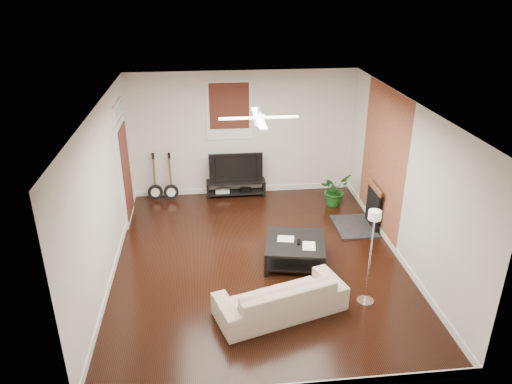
% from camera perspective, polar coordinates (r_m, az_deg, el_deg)
% --- Properties ---
extents(room, '(5.01, 6.01, 2.81)m').
position_cam_1_polar(room, '(8.04, 0.31, 0.46)').
color(room, black).
rests_on(room, ground).
extents(brick_accent, '(0.02, 2.20, 2.80)m').
position_cam_1_polar(brick_accent, '(9.53, 14.67, 3.52)').
color(brick_accent, '#9D5532').
rests_on(brick_accent, floor).
extents(fireplace, '(0.80, 1.10, 0.92)m').
position_cam_1_polar(fireplace, '(9.79, 12.52, -1.67)').
color(fireplace, black).
rests_on(fireplace, floor).
extents(window_back, '(1.00, 0.06, 1.30)m').
position_cam_1_polar(window_back, '(10.64, -3.16, 9.55)').
color(window_back, '#39170F').
rests_on(window_back, wall_back).
extents(door_left, '(0.08, 1.00, 2.50)m').
position_cam_1_polar(door_left, '(9.95, -15.23, 3.42)').
color(door_left, white).
rests_on(door_left, wall_left).
extents(tv_stand, '(1.33, 0.35, 0.37)m').
position_cam_1_polar(tv_stand, '(11.05, -2.37, 0.44)').
color(tv_stand, black).
rests_on(tv_stand, floor).
extents(tv, '(1.19, 0.16, 0.69)m').
position_cam_1_polar(tv, '(10.87, -2.43, 3.05)').
color(tv, black).
rests_on(tv, tv_stand).
extents(coffee_table, '(1.18, 1.18, 0.42)m').
position_cam_1_polar(coffee_table, '(8.56, 4.60, -7.04)').
color(coffee_table, black).
rests_on(coffee_table, floor).
extents(sofa, '(2.08, 1.30, 0.57)m').
position_cam_1_polar(sofa, '(7.36, 2.91, -12.15)').
color(sofa, tan).
rests_on(sofa, floor).
extents(floor_lamp, '(0.33, 0.33, 1.58)m').
position_cam_1_polar(floor_lamp, '(7.46, 13.26, -7.57)').
color(floor_lamp, silver).
rests_on(floor_lamp, floor).
extents(potted_plant, '(0.84, 0.83, 0.71)m').
position_cam_1_polar(potted_plant, '(10.69, 9.21, 0.26)').
color(potted_plant, '#195317').
rests_on(potted_plant, floor).
extents(guitar_left, '(0.35, 0.25, 1.08)m').
position_cam_1_polar(guitar_left, '(10.93, -11.90, 1.64)').
color(guitar_left, black).
rests_on(guitar_left, floor).
extents(guitar_right, '(0.35, 0.25, 1.08)m').
position_cam_1_polar(guitar_right, '(10.87, -10.07, 1.67)').
color(guitar_right, black).
rests_on(guitar_right, floor).
extents(ceiling_fan, '(1.24, 1.24, 0.32)m').
position_cam_1_polar(ceiling_fan, '(7.64, 0.33, 8.72)').
color(ceiling_fan, white).
rests_on(ceiling_fan, ceiling).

